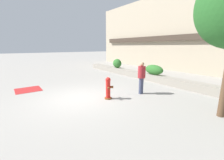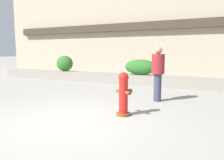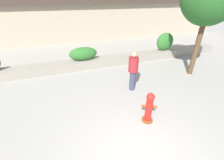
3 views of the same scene
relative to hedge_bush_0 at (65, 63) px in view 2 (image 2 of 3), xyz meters
The scene contains 7 objects.
ground_plane 7.71m from the hedge_bush_0, 51.60° to the right, with size 120.00×120.00×0.00m, color #9E9991.
building_facade 8.23m from the hedge_bush_0, 51.53° to the left, with size 30.00×1.36×8.00m.
planter_wall_low 4.80m from the hedge_bush_0, ahead, with size 18.00×0.70×0.50m, color gray.
hedge_bush_0 is the anchor object (origin of this frame).
hedge_bush_1 4.41m from the hedge_bush_0, ahead, with size 1.53×0.66×0.72m, color #2D6B28.
fire_hydrant 7.45m from the hedge_bush_0, 40.89° to the right, with size 0.47×0.48×1.08m.
pedestrian 6.67m from the hedge_bush_0, 26.31° to the right, with size 0.55×0.55×1.73m.
Camera 2 is at (2.93, -3.74, 1.57)m, focal length 35.00 mm.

